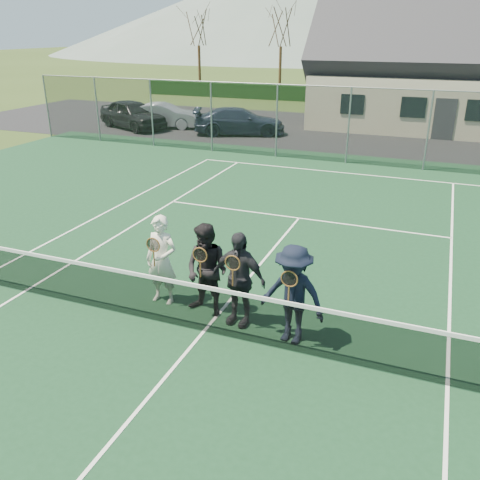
% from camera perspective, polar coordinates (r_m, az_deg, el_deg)
% --- Properties ---
extents(ground, '(220.00, 220.00, 0.00)m').
position_cam_1_polar(ground, '(27.71, 14.31, 11.37)').
color(ground, '#2E4217').
rests_on(ground, ground).
extents(court_surface, '(30.00, 30.00, 0.02)m').
position_cam_1_polar(court_surface, '(9.33, -4.08, -10.28)').
color(court_surface, '#14381E').
rests_on(court_surface, ground).
extents(tarmac_carpark, '(40.00, 12.00, 0.01)m').
position_cam_1_polar(tarmac_carpark, '(28.49, 6.18, 12.23)').
color(tarmac_carpark, black).
rests_on(tarmac_carpark, ground).
extents(hedge_row, '(40.00, 1.20, 1.10)m').
position_cam_1_polar(hedge_row, '(39.44, 17.01, 15.07)').
color(hedge_row, black).
rests_on(hedge_row, ground).
extents(hill_west, '(110.00, 110.00, 18.00)m').
position_cam_1_polar(hill_west, '(106.00, 6.62, 24.57)').
color(hill_west, slate).
rests_on(hill_west, ground).
extents(car_a, '(4.87, 3.52, 1.54)m').
position_cam_1_polar(car_a, '(29.20, -11.97, 13.65)').
color(car_a, black).
rests_on(car_a, ground).
extents(car_b, '(4.23, 2.34, 1.32)m').
position_cam_1_polar(car_b, '(29.12, -8.54, 13.64)').
color(car_b, '#999AA1').
rests_on(car_b, ground).
extents(car_c, '(5.04, 3.41, 1.35)m').
position_cam_1_polar(car_c, '(26.87, -0.06, 13.19)').
color(car_c, '#1B2437').
rests_on(car_c, ground).
extents(court_markings, '(11.03, 23.83, 0.01)m').
position_cam_1_polar(court_markings, '(9.32, -4.08, -10.21)').
color(court_markings, white).
rests_on(court_markings, court_surface).
extents(tennis_net, '(11.68, 0.08, 1.10)m').
position_cam_1_polar(tennis_net, '(9.05, -4.17, -7.47)').
color(tennis_net, slate).
rests_on(tennis_net, ground).
extents(perimeter_fence, '(30.07, 0.07, 3.02)m').
position_cam_1_polar(perimeter_fence, '(21.12, 12.10, 12.45)').
color(perimeter_fence, slate).
rests_on(perimeter_fence, ground).
extents(clubhouse, '(15.60, 8.20, 7.70)m').
position_cam_1_polar(clubhouse, '(31.04, 23.91, 18.81)').
color(clubhouse, beige).
rests_on(clubhouse, ground).
extents(tree_a, '(3.20, 3.20, 7.77)m').
position_cam_1_polar(tree_a, '(44.52, -4.73, 23.45)').
color(tree_a, '#3A2415').
rests_on(tree_a, ground).
extents(tree_b, '(3.20, 3.20, 7.77)m').
position_cam_1_polar(tree_b, '(41.93, 4.68, 23.51)').
color(tree_b, '#3B2615').
rests_on(tree_b, ground).
extents(tree_c, '(3.20, 3.20, 7.77)m').
position_cam_1_polar(tree_c, '(40.06, 21.13, 22.25)').
color(tree_c, '#3C2816').
rests_on(tree_c, ground).
extents(player_a, '(0.67, 0.51, 1.80)m').
position_cam_1_polar(player_a, '(9.97, -8.79, -2.24)').
color(player_a, white).
rests_on(player_a, court_surface).
extents(player_b, '(0.99, 0.83, 1.80)m').
position_cam_1_polar(player_b, '(9.46, -3.73, -3.42)').
color(player_b, black).
rests_on(player_b, court_surface).
extents(player_c, '(1.10, 0.56, 1.80)m').
position_cam_1_polar(player_c, '(9.14, -0.18, -4.36)').
color(player_c, '#232328').
rests_on(player_c, court_surface).
extents(player_d, '(1.26, 0.85, 1.80)m').
position_cam_1_polar(player_d, '(8.65, 5.96, -6.15)').
color(player_d, black).
rests_on(player_d, court_surface).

